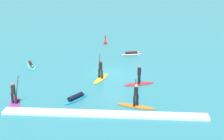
# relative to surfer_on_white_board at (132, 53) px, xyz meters

# --- Properties ---
(ground_plane) EXTENTS (120.00, 120.00, 0.00)m
(ground_plane) POSITION_rel_surfer_on_white_board_xyz_m (-1.82, -6.77, -0.14)
(ground_plane) COLOR teal
(ground_plane) RESTS_ON ground
(surfer_on_white_board) EXTENTS (2.52, 1.22, 0.39)m
(surfer_on_white_board) POSITION_rel_surfer_on_white_board_xyz_m (0.00, 0.00, 0.00)
(surfer_on_white_board) COLOR white
(surfer_on_white_board) RESTS_ON ground_plane
(surfer_on_yellow_board) EXTENTS (1.47, 2.85, 2.38)m
(surfer_on_yellow_board) POSITION_rel_surfer_on_white_board_xyz_m (-2.77, -7.88, 0.29)
(surfer_on_yellow_board) COLOR yellow
(surfer_on_yellow_board) RESTS_ON ground_plane
(surfer_on_blue_board) EXTENTS (1.89, 2.36, 0.46)m
(surfer_on_blue_board) POSITION_rel_surfer_on_white_board_xyz_m (-4.24, -12.44, 0.04)
(surfer_on_blue_board) COLOR #1E8CD1
(surfer_on_blue_board) RESTS_ON ground_plane
(surfer_on_orange_board) EXTENTS (2.97, 1.35, 2.05)m
(surfer_on_orange_board) POSITION_rel_surfer_on_white_board_xyz_m (0.39, -13.36, 0.34)
(surfer_on_orange_board) COLOR orange
(surfer_on_orange_board) RESTS_ON ground_plane
(surfer_on_red_board) EXTENTS (2.77, 1.56, 1.73)m
(surfer_on_red_board) POSITION_rel_surfer_on_white_board_xyz_m (0.69, -8.92, 0.30)
(surfer_on_red_board) COLOR red
(surfer_on_red_board) RESTS_ON ground_plane
(surfer_on_teal_board) EXTENTS (1.98, 2.88, 0.37)m
(surfer_on_teal_board) POSITION_rel_surfer_on_white_board_xyz_m (-10.24, -4.75, -0.02)
(surfer_on_teal_board) COLOR #33C6CC
(surfer_on_teal_board) RESTS_ON ground_plane
(surfer_on_purple_board) EXTENTS (1.69, 3.11, 2.23)m
(surfer_on_purple_board) POSITION_rel_surfer_on_white_board_xyz_m (-8.74, -13.55, 0.31)
(surfer_on_purple_board) COLOR purple
(surfer_on_purple_board) RESTS_ON ground_plane
(marker_buoy) EXTENTS (0.48, 0.48, 1.24)m
(marker_buoy) POSITION_rel_surfer_on_white_board_xyz_m (-3.43, 4.61, 0.05)
(marker_buoy) COLOR red
(marker_buoy) RESTS_ON ground_plane
(wave_crest) EXTENTS (14.47, 0.90, 0.18)m
(wave_crest) POSITION_rel_surfer_on_white_board_xyz_m (-1.82, -14.86, -0.05)
(wave_crest) COLOR white
(wave_crest) RESTS_ON ground_plane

